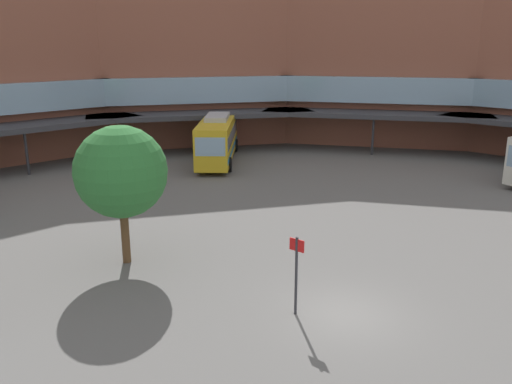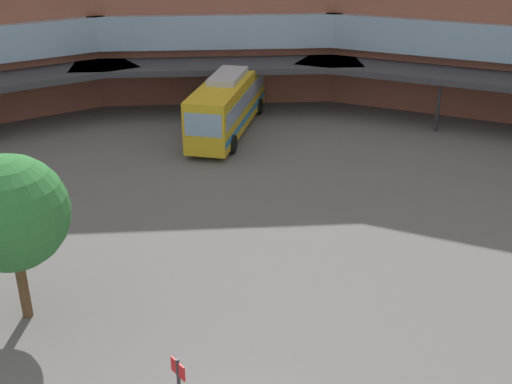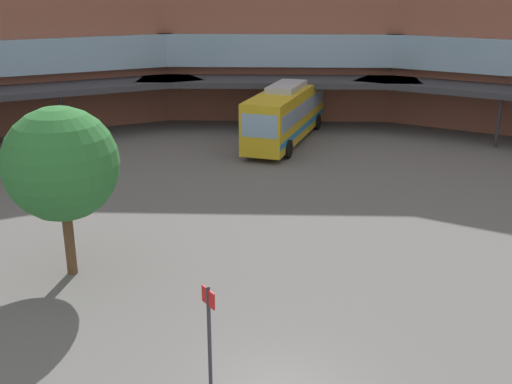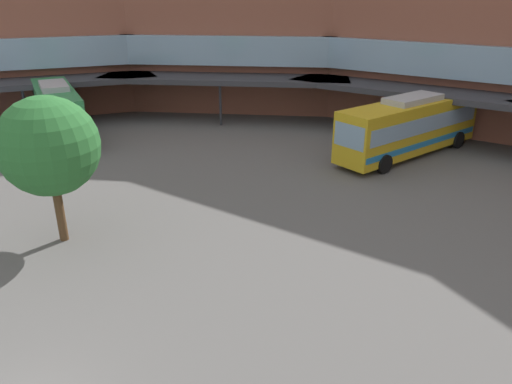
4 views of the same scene
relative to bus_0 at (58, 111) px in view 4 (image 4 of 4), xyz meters
The scene contains 4 objects.
station_building 22.08m from the bus_0, 10.83° to the left, with size 77.88×46.05×16.38m.
bus_0 is the anchor object (origin of this frame).
bus_1 23.81m from the bus_0, 25.72° to the left, with size 5.54×11.58×3.76m.
plaza_tree 16.49m from the bus_0, 34.09° to the right, with size 3.96×3.96×6.09m.
Camera 4 is at (9.69, -3.30, 9.76)m, focal length 34.03 mm.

